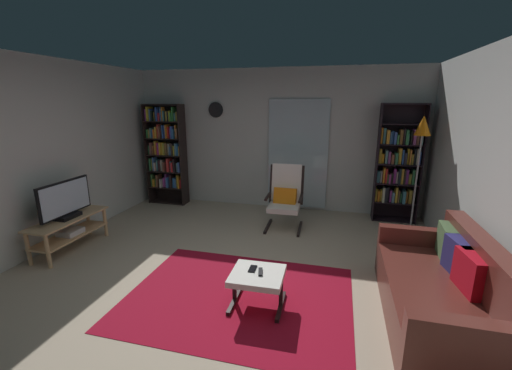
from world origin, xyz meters
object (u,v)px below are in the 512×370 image
bookshelf_near_tv (166,152)px  wall_clock (216,110)px  ottoman (257,279)px  tv_remote (260,272)px  bookshelf_near_sofa (398,165)px  cell_phone (253,269)px  tv_stand (70,229)px  lounge_armchair (285,195)px  floor_lamp_by_shelf (422,136)px  television (66,201)px  leather_sofa (444,292)px

bookshelf_near_tv → wall_clock: size_ratio=6.75×
ottoman → tv_remote: bearing=23.8°
bookshelf_near_sofa → ottoman: bookshelf_near_sofa is taller
cell_phone → bookshelf_near_tv: bearing=130.0°
bookshelf_near_tv → tv_stand: bearing=-95.8°
bookshelf_near_tv → lounge_armchair: 2.66m
floor_lamp_by_shelf → wall_clock: 3.57m
bookshelf_near_sofa → cell_phone: bearing=-120.9°
tv_stand → cell_phone: tv_stand is taller
bookshelf_near_sofa → television: bearing=-152.3°
lounge_armchair → bookshelf_near_tv: bearing=163.8°
floor_lamp_by_shelf → leather_sofa: bearing=-93.2°
television → ottoman: television is taller
leather_sofa → tv_stand: bearing=174.8°
tv_stand → lounge_armchair: lounge_armchair is taller
television → tv_remote: size_ratio=5.83×
bookshelf_near_tv → ottoman: (2.60, -2.93, -0.74)m
tv_stand → bookshelf_near_sofa: (4.52, 2.37, 0.67)m
bookshelf_near_tv → ottoman: 3.98m
cell_phone → television: bearing=167.3°
wall_clock → bookshelf_near_tv: bearing=-167.6°
tv_remote → bookshelf_near_tv: bearing=119.4°
lounge_armchair → cell_phone: lounge_armchair is taller
lounge_armchair → ottoman: bearing=-87.7°
cell_phone → tv_remote: bearing=-28.0°
leather_sofa → wall_clock: bearing=138.6°
ottoman → wall_clock: wall_clock is taller
television → wall_clock: bearing=64.3°
leather_sofa → tv_remote: size_ratio=12.72×
floor_lamp_by_shelf → ottoman: bearing=-128.4°
tv_stand → floor_lamp_by_shelf: (4.69, 1.73, 1.23)m
bookshelf_near_tv → cell_phone: bookshelf_near_tv is taller
tv_stand → leather_sofa: bearing=-5.2°
television → cell_phone: bearing=-11.3°
cell_phone → ottoman: bearing=-43.8°
tv_stand → wall_clock: wall_clock is taller
bookshelf_near_sofa → tv_remote: (-1.66, -2.97, -0.60)m
ottoman → tv_stand: bearing=167.8°
television → ottoman: bearing=-12.2°
ottoman → wall_clock: bearing=117.1°
television → bookshelf_near_tv: 2.35m
television → bookshelf_near_sofa: 5.10m
tv_stand → cell_phone: size_ratio=8.09×
leather_sofa → wall_clock: size_ratio=6.32×
tv_remote → television: bearing=155.6°
bookshelf_near_sofa → cell_phone: size_ratio=14.17×
wall_clock → television: bearing=-115.7°
bookshelf_near_tv → tv_remote: 3.98m
television → bookshelf_near_tv: bookshelf_near_tv is taller
bookshelf_near_tv → tv_remote: bookshelf_near_tv is taller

